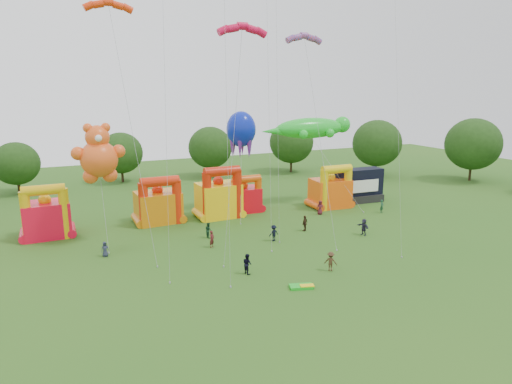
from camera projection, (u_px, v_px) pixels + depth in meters
name	position (u px, v px, depth m)	size (l,w,h in m)	color
ground	(343.00, 311.00, 35.30)	(160.00, 160.00, 0.00)	#295919
tree_ring	(329.00, 233.00, 33.96)	(123.05, 125.15, 12.07)	#352314
bouncy_castle_0	(46.00, 217.00, 52.02)	(5.17, 4.20, 6.39)	red
bouncy_castle_1	(159.00, 205.00, 57.77)	(5.61, 4.61, 6.18)	orange
bouncy_castle_2	(219.00, 198.00, 60.15)	(5.52, 4.50, 7.00)	yellow
bouncy_castle_3	(244.00, 197.00, 62.88)	(4.61, 3.76, 5.30)	red
bouncy_castle_4	(331.00, 191.00, 65.22)	(5.40, 4.46, 6.30)	#FD580D
stage_trailer	(357.00, 186.00, 68.26)	(7.92, 3.38, 5.03)	black
teddy_bear_kite	(99.00, 161.00, 48.57)	(5.57, 5.91, 13.30)	#F4551B
gecko_kite	(329.00, 160.00, 64.52)	(14.39, 10.23, 12.74)	green
octopus_kite	(241.00, 167.00, 60.79)	(5.03, 8.85, 13.80)	#0B1DA9
parafoil_kites	(179.00, 135.00, 44.21)	(24.34, 11.24, 25.92)	red
diamond_kites	(269.00, 100.00, 44.64)	(25.55, 15.82, 38.40)	red
folded_kite_bundle	(302.00, 286.00, 39.24)	(2.20, 1.54, 0.31)	green
spectator_0	(105.00, 249.00, 46.37)	(0.78, 0.50, 1.59)	#292E44
spectator_1	(212.00, 239.00, 49.00)	(0.68, 0.45, 1.86)	#521719
spectator_2	(209.00, 230.00, 52.18)	(0.87, 0.68, 1.80)	#15361F
spectator_3	(274.00, 233.00, 51.06)	(1.20, 0.69, 1.85)	black
spectator_4	(305.00, 223.00, 54.59)	(1.13, 0.47, 1.93)	#372416
spectator_5	(364.00, 227.00, 53.08)	(1.82, 0.58, 1.96)	#262239
spectator_6	(320.00, 208.00, 61.66)	(0.94, 0.61, 1.93)	#511720
spectator_7	(382.00, 206.00, 62.54)	(0.67, 0.44, 1.84)	#1C462D
spectator_8	(247.00, 264.00, 42.12)	(0.93, 0.73, 1.92)	black
spectator_9	(331.00, 261.00, 42.76)	(1.21, 0.69, 1.87)	#432C1B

